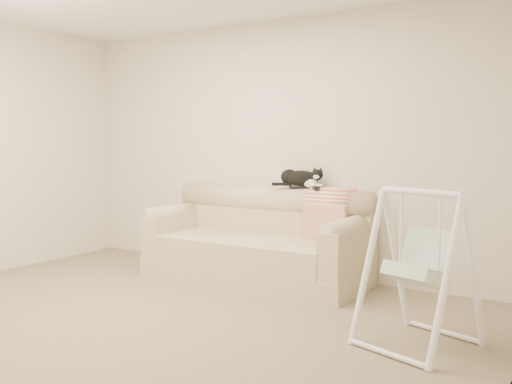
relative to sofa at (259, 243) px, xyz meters
The scene contains 8 objects.
ground_plane 1.65m from the sofa, 89.28° to the right, with size 5.00×5.00×0.00m, color #71614C.
room_shell 2.00m from the sofa, 89.28° to the right, with size 5.04×4.04×2.60m.
sofa is the anchor object (origin of this frame).
remote_a 0.68m from the sofa, 36.87° to the left, with size 0.19×0.11×0.03m.
remote_b 0.78m from the sofa, 21.64° to the left, with size 0.15×0.16×0.02m.
tuxedo_cat 0.77m from the sofa, 36.01° to the left, with size 0.53×0.25×0.21m.
throw_blanket 0.81m from the sofa, 18.49° to the left, with size 0.43×0.38×0.58m.
baby_swing 2.16m from the sofa, 28.31° to the right, with size 0.82×0.84×1.06m.
Camera 1 is at (2.95, -3.11, 1.35)m, focal length 40.00 mm.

